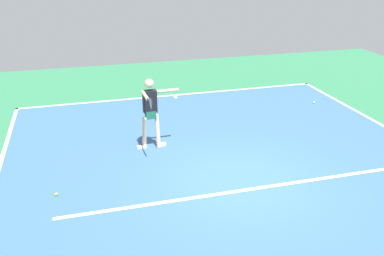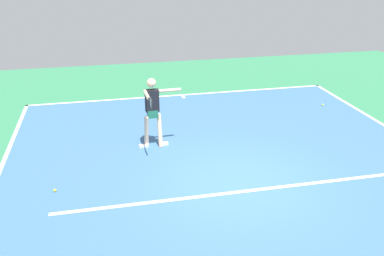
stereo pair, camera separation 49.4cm
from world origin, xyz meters
TOP-DOWN VIEW (x-y plane):
  - ground_plane at (0.00, 0.00)m, footprint 22.41×22.41m
  - court_surface at (0.00, 0.00)m, footprint 10.54×12.62m
  - court_line_baseline_near at (0.00, -6.26)m, footprint 10.54×0.10m
  - court_line_service at (0.00, 0.41)m, footprint 7.90×0.10m
  - court_line_centre_mark at (0.00, -6.06)m, footprint 0.10×0.30m
  - tennis_player at (1.54, -2.21)m, footprint 1.12×1.22m
  - tennis_ball_near_player at (3.89, -0.44)m, footprint 0.07×0.07m
  - tennis_ball_near_service_line at (-4.29, -4.16)m, footprint 0.07×0.07m

SIDE VIEW (x-z plane):
  - ground_plane at x=0.00m, z-range 0.00..0.00m
  - court_surface at x=0.00m, z-range 0.00..0.00m
  - court_line_baseline_near at x=0.00m, z-range 0.00..0.01m
  - court_line_service at x=0.00m, z-range 0.00..0.01m
  - court_line_centre_mark at x=0.00m, z-range 0.00..0.01m
  - tennis_ball_near_player at x=3.89m, z-range 0.00..0.07m
  - tennis_ball_near_service_line at x=-4.29m, z-range 0.00..0.07m
  - tennis_player at x=1.54m, z-range 0.15..1.99m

